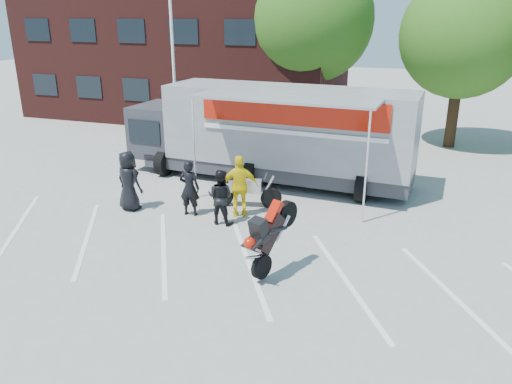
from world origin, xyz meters
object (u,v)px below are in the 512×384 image
Objects in this scene: spectator_leather_b at (189,188)px; spectator_hivis at (240,186)px; transporter_truck at (275,180)px; spectator_leather_a at (129,181)px; flagpole at (177,34)px; tree_mid at (463,36)px; spectator_leather_c at (220,197)px; stunt_bike_rider at (279,270)px; parked_motorcycle at (247,207)px; tree_left at (311,20)px.

spectator_leather_b is 0.91× the size of spectator_hivis.
spectator_leather_a is (-3.43, -4.31, 0.95)m from transporter_truck.
spectator_leather_a is at bearing 0.57° from spectator_leather_b.
flagpole reaches higher than tree_mid.
spectator_leather_b is 1.05× the size of spectator_leather_c.
transporter_truck is 5.49× the size of stunt_bike_rider.
tree_mid reaches higher than parked_motorcycle.
tree_mid reaches higher than stunt_bike_rider.
tree_left is at bearing 171.87° from tree_mid.
spectator_hivis is (-2.14, 2.93, 0.95)m from stunt_bike_rider.
spectator_leather_c is 0.87× the size of spectator_hivis.
spectator_hivis is (1.47, 0.45, 0.08)m from spectator_leather_b.
transporter_truck reaches higher than stunt_bike_rider.
tree_left is 16.32m from stunt_bike_rider.
spectator_leather_a is at bearing -129.25° from tree_mid.
spectator_leather_c is at bearing 157.64° from parked_motorcycle.
flagpole is at bearing -66.67° from spectator_leather_b.
stunt_bike_rider is (2.20, -3.69, 0.00)m from parked_motorcycle.
tree_left is (4.24, 6.00, 0.51)m from flagpole.
tree_mid reaches higher than transporter_truck.
spectator_hivis reaches higher than parked_motorcycle.
tree_left reaches higher than parked_motorcycle.
tree_mid is at bearing -114.11° from spectator_leather_a.
spectator_leather_a is (-2.61, -12.77, -4.62)m from tree_left.
spectator_leather_b is (1.99, 0.21, -0.08)m from spectator_leather_a.
tree_mid is 15.72m from spectator_leather_a.
parked_motorcycle is at bearing 142.00° from stunt_bike_rider.
spectator_leather_a is at bearing -125.49° from transporter_truck.
tree_left is 12.67m from parked_motorcycle.
tree_mid is 4.06× the size of spectator_leather_a.
flagpole is 0.93× the size of tree_left.
transporter_truck is 6.94m from stunt_bike_rider.
tree_left is 10.16m from transporter_truck.
tree_mid is (11.24, 5.00, -0.11)m from flagpole.
spectator_hivis reaches higher than spectator_leather_b.
spectator_leather_c is (4.76, -6.85, -4.23)m from flagpole.
tree_mid is 4.43× the size of spectator_leather_b.
spectator_hivis reaches higher than spectator_leather_a.
flagpole is at bearing -71.91° from spectator_hivis.
stunt_bike_rider is at bearing -68.68° from transporter_truck.
spectator_leather_c is at bearing -166.35° from spectator_leather_a.
spectator_leather_c is at bearing -118.68° from tree_mid.
tree_mid is 15.42m from stunt_bike_rider.
spectator_hivis is at bearing 147.32° from stunt_bike_rider.
transporter_truck is 4.43m from spectator_leather_b.
spectator_leather_c is (-0.27, -1.49, 0.83)m from parked_motorcycle.
spectator_leather_c is at bearing 159.63° from stunt_bike_rider.
spectator_leather_b is (-0.62, -12.56, -4.70)m from tree_left.
transporter_truck is (-6.19, -7.46, -4.94)m from tree_mid.
spectator_leather_c is (-6.48, -11.85, -4.12)m from tree_mid.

